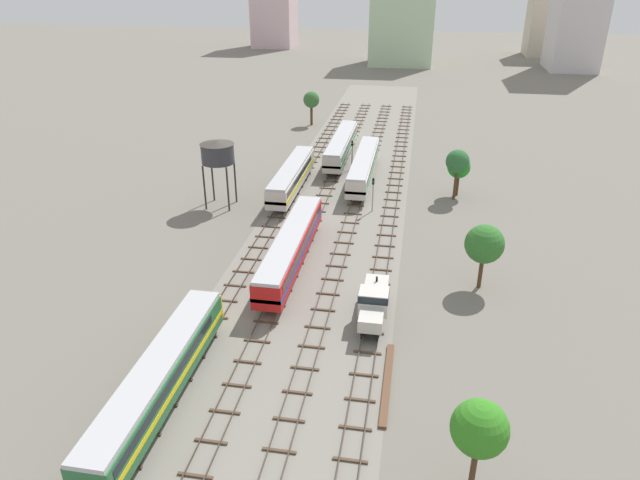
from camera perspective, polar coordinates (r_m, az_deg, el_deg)
name	(u,v)px	position (r m, az deg, el deg)	size (l,w,h in m)	color
ground_plane	(339,203)	(79.98, 1.87, 3.68)	(480.00, 480.00, 0.00)	slate
ballast_bed	(339,203)	(79.98, 1.87, 3.68)	(18.68, 176.00, 0.01)	gray
track_far_left	(289,197)	(82.09, -3.12, 4.35)	(2.40, 126.00, 0.29)	#47382D
track_left	(323,199)	(81.19, 0.25, 4.14)	(2.40, 126.00, 0.29)	#47382D
track_centre_left	(357,201)	(80.58, 3.69, 3.91)	(2.40, 126.00, 0.29)	#47382D
track_centre	(392,203)	(80.26, 7.17, 3.67)	(2.40, 126.00, 0.29)	#47382D
diesel_railcar_far_left_nearest	(159,377)	(44.89, -15.80, -13.05)	(2.96, 20.50, 3.80)	#286638
shunter_loco_centre_near	(374,301)	(53.24, 5.41, -6.12)	(2.74, 8.46, 3.10)	beige
passenger_coach_left_mid	(291,246)	(61.93, -2.89, -0.56)	(2.96, 22.00, 3.80)	red
diesel_railcar_far_left_midfar	(292,175)	(83.23, -2.83, 6.47)	(2.96, 20.50, 3.80)	beige
passenger_coach_centre_left_far	(364,165)	(87.89, 4.39, 7.49)	(2.96, 22.00, 3.80)	beige
passenger_coach_left_farther	(341,145)	(98.18, 2.14, 9.50)	(2.96, 22.00, 3.80)	beige
water_tower	(218,152)	(77.91, -10.21, 8.63)	(4.59, 4.59, 9.26)	#2D2826
signal_post_nearest	(373,190)	(76.43, 5.32, 5.01)	(0.28, 0.47, 4.85)	gray
signal_post_near	(352,151)	(93.11, 3.23, 8.90)	(0.28, 0.47, 4.88)	gray
lineside_tree_0	(484,244)	(59.20, 16.12, -0.41)	(3.95, 3.95, 6.94)	#4C331E
lineside_tree_1	(459,167)	(83.88, 13.71, 7.08)	(3.26, 3.26, 5.92)	#4C331E
lineside_tree_2	(480,429)	(37.35, 15.67, -17.72)	(3.56, 3.56, 6.70)	#4C331E
lineside_tree_3	(311,100)	(120.43, -0.87, 13.81)	(3.31, 3.31, 6.90)	#4C331E
lineside_tree_4	(458,162)	(81.79, 13.59, 7.61)	(3.26, 3.26, 7.26)	#4C331E
skyline_tower_0	(274,0)	(246.99, -4.64, 22.81)	(15.93, 16.82, 35.62)	beige
skyline_tower_1	(403,13)	(202.42, 8.30, 21.53)	(20.41, 18.73, 32.15)	#B4D0A7
skyline_tower_2	(559,12)	(236.51, 22.80, 20.27)	(20.42, 14.68, 30.19)	beige
spare_rail_bundle	(387,383)	(46.98, 6.72, -13.98)	(0.60, 10.00, 0.24)	brown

